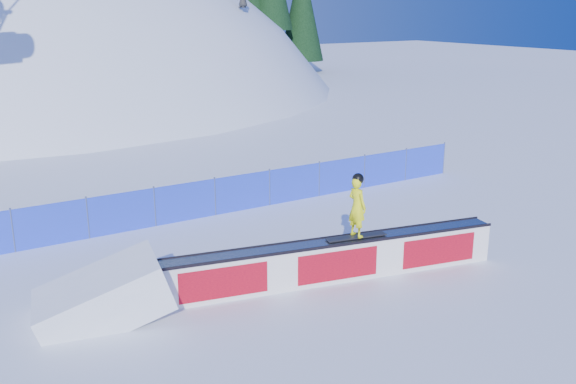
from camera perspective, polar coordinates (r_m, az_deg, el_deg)
ground at (r=16.38m, az=-2.70°, el=-6.84°), size 160.00×160.00×0.00m
snow_hill at (r=60.77m, az=-22.58°, el=-8.77°), size 64.00×64.00×64.00m
safety_fence at (r=19.99m, az=-9.08°, el=-0.88°), size 22.05×0.05×1.30m
rail_box at (r=15.58m, az=4.04°, el=-6.09°), size 8.55×2.33×1.03m
snow_ramp at (r=14.60m, az=-15.98°, el=-10.53°), size 3.18×2.34×1.80m
snowboarder at (r=15.38m, az=6.16°, el=-1.26°), size 1.55×0.58×1.60m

